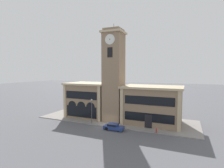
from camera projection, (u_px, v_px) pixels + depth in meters
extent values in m
plane|color=#56565B|center=(105.00, 127.00, 37.88)|extent=(300.00, 300.00, 0.00)
cube|color=gray|center=(116.00, 119.00, 43.65)|extent=(38.25, 12.62, 0.15)
cube|color=#897056|center=(114.00, 78.00, 41.33)|extent=(4.33, 4.33, 20.74)
cube|color=tan|center=(114.00, 33.00, 40.56)|extent=(5.03, 5.03, 0.45)
cube|color=#897056|center=(114.00, 30.00, 40.52)|extent=(3.98, 3.98, 0.60)
cylinder|color=#4C4C51|center=(114.00, 26.00, 40.46)|extent=(0.10, 0.10, 1.20)
cylinder|color=silver|center=(110.00, 39.00, 38.67)|extent=(2.31, 0.10, 2.31)
cylinder|color=black|center=(110.00, 39.00, 38.61)|extent=(0.18, 0.04, 0.18)
cylinder|color=silver|center=(105.00, 42.00, 41.57)|extent=(0.10, 2.31, 2.31)
cylinder|color=black|center=(105.00, 42.00, 41.60)|extent=(0.04, 0.18, 0.18)
cube|color=black|center=(110.00, 52.00, 38.89)|extent=(1.21, 0.10, 2.20)
cube|color=#897056|center=(90.00, 100.00, 46.61)|extent=(10.60, 8.19, 8.54)
cube|color=tan|center=(90.00, 84.00, 46.28)|extent=(11.30, 8.89, 0.45)
cube|color=tan|center=(65.00, 102.00, 44.76)|extent=(0.70, 0.16, 8.54)
cube|color=tan|center=(99.00, 104.00, 40.85)|extent=(0.70, 0.16, 8.54)
cube|color=black|center=(81.00, 95.00, 42.68)|extent=(8.69, 0.10, 1.88)
cube|color=black|center=(81.00, 112.00, 42.98)|extent=(8.48, 0.10, 2.73)
cylinder|color=black|center=(72.00, 105.00, 43.92)|extent=(2.33, 0.06, 2.33)
cylinder|color=black|center=(81.00, 106.00, 42.87)|extent=(2.33, 0.06, 2.33)
cylinder|color=black|center=(90.00, 107.00, 41.83)|extent=(2.33, 0.06, 2.33)
cube|color=#897056|center=(152.00, 106.00, 40.09)|extent=(12.66, 8.19, 8.20)
cube|color=tan|center=(152.00, 87.00, 39.78)|extent=(13.36, 8.89, 0.45)
cube|color=tan|center=(121.00, 107.00, 38.64)|extent=(0.70, 0.16, 8.20)
cube|color=tan|center=(179.00, 112.00, 33.92)|extent=(0.70, 0.16, 8.20)
cube|color=black|center=(149.00, 101.00, 36.17)|extent=(10.38, 0.10, 1.80)
cube|color=black|center=(148.00, 122.00, 36.48)|extent=(1.50, 0.12, 2.95)
cube|color=black|center=(148.00, 118.00, 36.43)|extent=(10.38, 0.10, 1.84)
cube|color=navy|center=(114.00, 128.00, 35.70)|extent=(4.15, 1.74, 0.63)
cube|color=navy|center=(113.00, 125.00, 35.73)|extent=(2.00, 1.56, 0.51)
cube|color=black|center=(113.00, 125.00, 35.73)|extent=(1.92, 1.60, 0.38)
cylinder|color=black|center=(121.00, 128.00, 35.90)|extent=(0.72, 0.22, 0.72)
cylinder|color=black|center=(118.00, 130.00, 34.51)|extent=(0.72, 0.22, 0.72)
cylinder|color=black|center=(109.00, 126.00, 36.91)|extent=(0.72, 0.22, 0.72)
cylinder|color=black|center=(106.00, 129.00, 35.53)|extent=(0.72, 0.22, 0.72)
cylinder|color=#4C4C51|center=(92.00, 112.00, 39.68)|extent=(0.12, 0.12, 5.23)
sphere|color=silver|center=(92.00, 100.00, 39.48)|extent=(0.36, 0.36, 0.36)
cylinder|color=red|center=(156.00, 131.00, 33.79)|extent=(0.22, 0.22, 0.70)
sphere|color=red|center=(156.00, 129.00, 33.76)|extent=(0.19, 0.19, 0.19)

